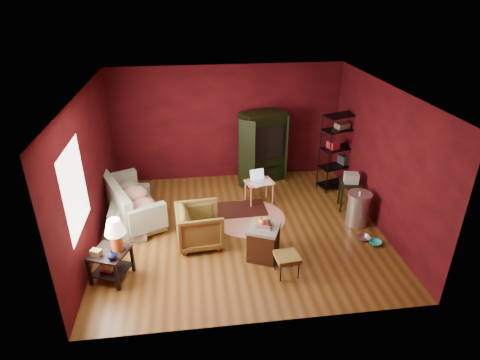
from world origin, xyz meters
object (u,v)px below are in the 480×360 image
object	(u,v)px
sofa	(130,204)
tv_armoire	(263,146)
wire_shelving	(340,148)
laptop_desk	(259,184)
armchair	(200,224)
hamper	(263,242)
side_table	(113,244)

from	to	relation	value
sofa	tv_armoire	xyz separation A→B (m)	(3.03, 1.46, 0.56)
tv_armoire	wire_shelving	bearing A→B (deg)	-39.74
tv_armoire	laptop_desk	bearing A→B (deg)	-124.92
tv_armoire	wire_shelving	distance (m)	1.82
armchair	laptop_desk	size ratio (longest dim) A/B	1.13
laptop_desk	tv_armoire	distance (m)	1.21
sofa	tv_armoire	distance (m)	3.41
armchair	hamper	bearing A→B (deg)	-122.29
side_table	wire_shelving	bearing A→B (deg)	29.67
side_table	wire_shelving	xyz separation A→B (m)	(4.79, 2.73, 0.34)
laptop_desk	side_table	bearing A→B (deg)	-154.51
tv_armoire	wire_shelving	world-z (taller)	wire_shelving
side_table	sofa	bearing A→B (deg)	88.83
hamper	tv_armoire	bearing A→B (deg)	80.25
armchair	laptop_desk	distance (m)	1.99
armchair	tv_armoire	world-z (taller)	tv_armoire
sofa	laptop_desk	size ratio (longest dim) A/B	2.47
side_table	hamper	world-z (taller)	side_table
side_table	laptop_desk	bearing A→B (deg)	38.41
side_table	hamper	xyz separation A→B (m)	(2.53, 0.21, -0.33)
laptop_desk	armchair	bearing A→B (deg)	-146.70
armchair	side_table	distance (m)	1.65
armchair	side_table	world-z (taller)	side_table
sofa	side_table	xyz separation A→B (m)	(-0.04, -1.84, 0.30)
hamper	tv_armoire	xyz separation A→B (m)	(0.53, 3.10, 0.58)
laptop_desk	wire_shelving	xyz separation A→B (m)	(1.99, 0.51, 0.54)
laptop_desk	tv_armoire	bearing A→B (deg)	63.43
side_table	laptop_desk	world-z (taller)	side_table
sofa	hamper	xyz separation A→B (m)	(2.50, -1.64, -0.03)
sofa	laptop_desk	distance (m)	2.79
hamper	laptop_desk	xyz separation A→B (m)	(0.27, 2.02, 0.13)
hamper	side_table	bearing A→B (deg)	-175.36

